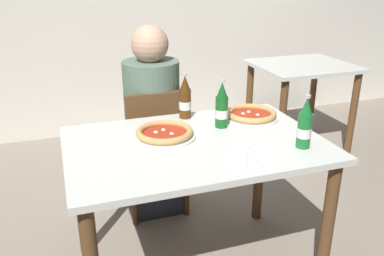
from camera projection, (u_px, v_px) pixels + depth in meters
name	position (u px, v px, depth m)	size (l,w,h in m)	color
dining_table_main	(195.00, 163.00, 1.94)	(1.20, 0.80, 0.75)	silver
chair_behind_table	(155.00, 145.00, 2.52)	(0.40, 0.40, 0.85)	brown
diner_seated	(153.00, 127.00, 2.53)	(0.34, 0.34, 1.21)	#2D3342
dining_table_background	(301.00, 82.00, 3.48)	(0.80, 0.70, 0.75)	silver
pizza_margherita_near	(164.00, 133.00, 1.94)	(0.30, 0.30, 0.04)	white
pizza_marinara_far	(251.00, 115.00, 2.19)	(0.29, 0.29, 0.04)	white
beer_bottle_left	(305.00, 126.00, 1.81)	(0.07, 0.07, 0.25)	#196B2D
beer_bottle_center	(185.00, 99.00, 2.17)	(0.07, 0.07, 0.25)	#512D0F
beer_bottle_right	(222.00, 107.00, 2.04)	(0.07, 0.07, 0.25)	#14591E
napkin_with_cutlery	(251.00, 158.00, 1.73)	(0.23, 0.23, 0.01)	white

